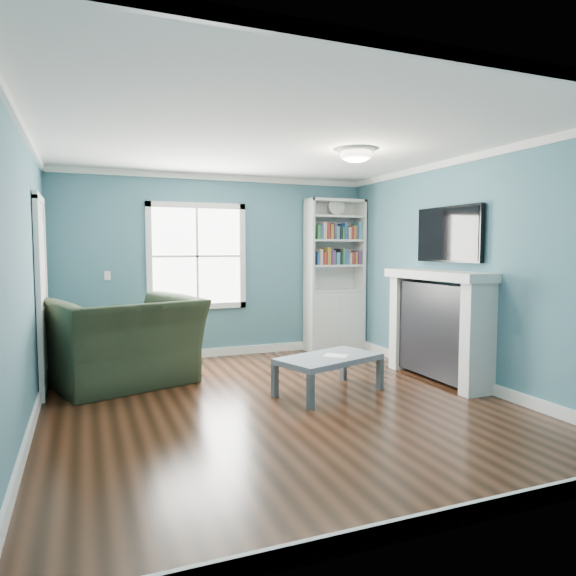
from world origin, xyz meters
name	(u,v)px	position (x,y,z in m)	size (l,w,h in m)	color
floor	(280,404)	(0.00, 0.00, 0.00)	(5.00, 5.00, 0.00)	black
room_walls	(279,246)	(0.00, 0.00, 1.58)	(5.00, 5.00, 5.00)	#3E707D
trim	(279,281)	(0.00, 0.00, 1.24)	(4.50, 5.00, 2.60)	white
window	(197,256)	(-0.30, 2.49, 1.45)	(1.40, 0.06, 1.50)	white
bookshelf	(334,290)	(1.77, 2.30, 0.92)	(0.90, 0.35, 2.31)	silver
fireplace	(438,327)	(2.08, 0.20, 0.64)	(0.44, 1.58, 1.30)	black
tv	(449,234)	(2.20, 0.20, 1.72)	(0.06, 1.10, 0.65)	black
door	(41,294)	(-2.22, 1.40, 1.07)	(0.12, 0.98, 2.17)	silver
ceiling_fixture	(356,154)	(0.90, 0.10, 2.55)	(0.38, 0.38, 0.15)	white
light_switch	(107,276)	(-1.50, 2.48, 1.20)	(0.08, 0.01, 0.12)	white
recliner	(124,326)	(-1.38, 1.38, 0.67)	(1.54, 1.00, 1.34)	black
coffee_table	(329,361)	(0.63, 0.18, 0.35)	(1.25, 0.94, 0.41)	#465055
paper_sheet	(336,356)	(0.71, 0.17, 0.41)	(0.20, 0.25, 0.00)	white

